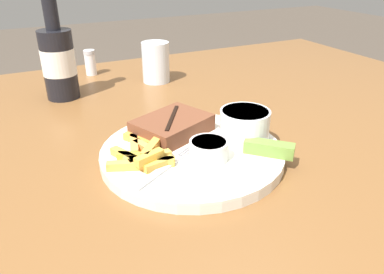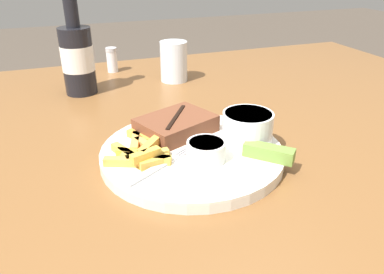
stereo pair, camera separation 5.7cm
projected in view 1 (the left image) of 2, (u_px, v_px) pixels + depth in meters
dining_table at (192, 194)px, 0.62m from camera, size 1.53×1.25×0.78m
dinner_plate at (192, 153)px, 0.59m from camera, size 0.28×0.28×0.02m
steak_portion at (172, 126)px, 0.63m from camera, size 0.14×0.13×0.03m
fries_pile at (143, 154)px, 0.55m from camera, size 0.10×0.12×0.02m
coleslaw_cup at (245, 123)px, 0.60m from camera, size 0.08×0.08×0.05m
dipping_sauce_cup at (209, 149)px, 0.55m from camera, size 0.06×0.06×0.03m
pickle_spear at (269, 148)px, 0.56m from camera, size 0.07×0.07×0.02m
fork_utensil at (164, 168)px, 0.53m from camera, size 0.12×0.08×0.00m
beer_bottle at (58, 60)px, 0.80m from camera, size 0.07×0.07×0.24m
drinking_glass at (156, 62)px, 0.92m from camera, size 0.07×0.07×0.10m
salt_shaker at (90, 62)px, 0.98m from camera, size 0.03×0.03×0.07m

